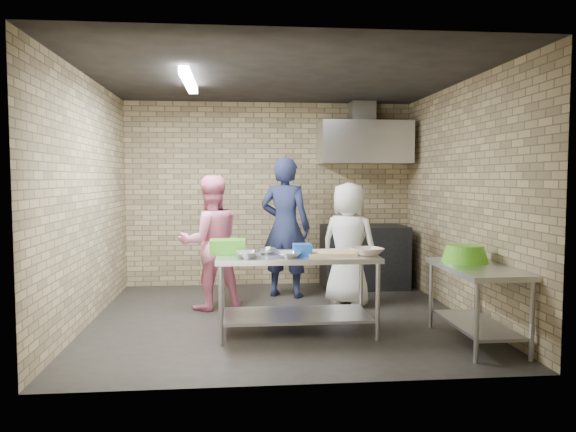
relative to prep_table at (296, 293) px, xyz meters
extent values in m
plane|color=black|center=(-0.11, 0.57, -0.41)|extent=(4.20, 4.20, 0.00)
plane|color=black|center=(-0.11, 0.57, 2.29)|extent=(4.20, 4.20, 0.00)
cube|color=tan|center=(-0.11, 2.57, 0.94)|extent=(4.20, 0.06, 2.70)
cube|color=tan|center=(-0.11, -1.43, 0.94)|extent=(4.20, 0.06, 2.70)
cube|color=tan|center=(-2.21, 0.57, 0.94)|extent=(0.06, 4.00, 2.70)
cube|color=tan|center=(1.99, 0.57, 0.94)|extent=(0.06, 4.00, 2.70)
cube|color=silver|center=(0.00, 0.00, 0.00)|extent=(1.62, 0.81, 0.81)
cube|color=silver|center=(1.69, -0.53, -0.03)|extent=(0.60, 1.20, 0.75)
cube|color=black|center=(1.24, 2.22, 0.04)|extent=(1.20, 0.70, 0.90)
cube|color=silver|center=(1.24, 2.27, 1.69)|extent=(1.30, 0.60, 0.60)
cube|color=#A5A8AD|center=(1.24, 2.42, 2.14)|extent=(0.35, 0.30, 0.30)
cube|color=#3F2B19|center=(1.54, 2.46, 1.51)|extent=(0.80, 0.20, 0.04)
cube|color=white|center=(-1.11, 0.57, 2.23)|extent=(0.10, 1.25, 0.08)
cube|color=green|center=(-0.70, 0.12, 0.48)|extent=(0.36, 0.27, 0.14)
cube|color=#1749AE|center=(0.05, -0.10, 0.46)|extent=(0.18, 0.18, 0.12)
cube|color=#DAC07E|center=(0.35, -0.02, 0.42)|extent=(0.50, 0.38, 0.03)
imported|color=silver|center=(-0.50, -0.20, 0.44)|extent=(0.31, 0.31, 0.06)
imported|color=#AFB1B6|center=(-0.30, 0.05, 0.44)|extent=(0.24, 0.24, 0.06)
imported|color=silver|center=(-0.10, -0.22, 0.43)|extent=(0.29, 0.29, 0.06)
imported|color=#BFB199|center=(0.70, -0.15, 0.44)|extent=(0.38, 0.38, 0.08)
cylinder|color=#B22619|center=(1.29, 2.46, 1.62)|extent=(0.07, 0.07, 0.18)
imported|color=#161B37|center=(0.04, 1.72, 0.53)|extent=(0.80, 0.68, 1.87)
imported|color=pink|center=(-0.92, 1.12, 0.40)|extent=(0.94, 0.82, 1.62)
imported|color=white|center=(0.79, 1.15, 0.36)|extent=(0.89, 0.84, 1.53)
camera|label=1|loc=(-0.61, -5.49, 1.18)|focal=33.97mm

